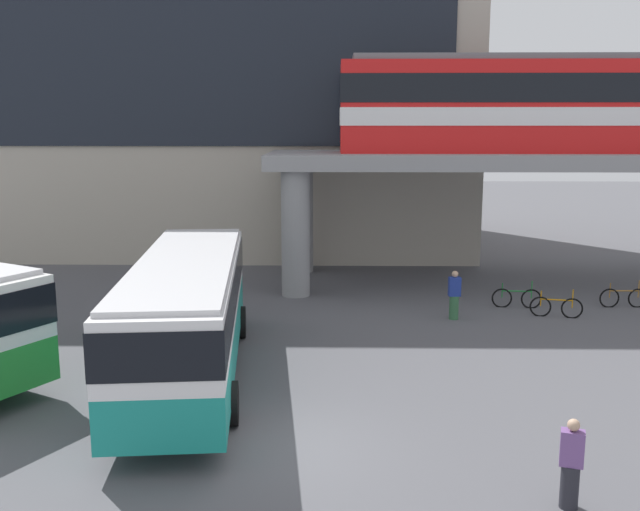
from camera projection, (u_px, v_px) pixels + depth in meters
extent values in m
plane|color=#515156|center=(301.00, 317.00, 24.69)|extent=(120.00, 120.00, 0.00)
cube|color=#B2A899|center=(193.00, 54.00, 39.02)|extent=(29.49, 14.53, 20.85)
cube|color=black|center=(160.00, 14.00, 31.64)|extent=(26.55, 0.10, 11.68)
cylinder|color=gray|center=(295.00, 234.00, 27.39)|extent=(1.10, 1.10, 4.88)
cylinder|color=gray|center=(301.00, 218.00, 31.96)|extent=(1.10, 1.10, 4.88)
cube|color=red|center=(637.00, 108.00, 28.53)|extent=(23.92, 2.90, 3.60)
cube|color=silver|center=(636.00, 117.00, 28.59)|extent=(23.98, 2.96, 0.70)
cube|color=black|center=(638.00, 89.00, 28.40)|extent=(23.98, 2.96, 1.10)
cube|color=teal|center=(189.00, 340.00, 18.59)|extent=(3.57, 11.19, 1.10)
cube|color=white|center=(187.00, 292.00, 18.35)|extent=(3.57, 11.19, 1.50)
cube|color=black|center=(187.00, 289.00, 18.34)|extent=(3.61, 11.24, 0.96)
cube|color=silver|center=(186.00, 261.00, 18.21)|extent=(3.39, 10.63, 0.12)
cylinder|color=black|center=(161.00, 324.00, 22.05)|extent=(0.38, 1.02, 1.00)
cylinder|color=black|center=(241.00, 322.00, 22.24)|extent=(0.38, 1.02, 1.00)
cylinder|color=black|center=(118.00, 407.00, 15.58)|extent=(0.38, 1.02, 1.00)
cylinder|color=black|center=(232.00, 403.00, 15.77)|extent=(0.38, 1.02, 1.00)
torus|color=black|center=(638.00, 298.00, 25.95)|extent=(0.74, 0.07, 0.74)
torus|color=black|center=(609.00, 298.00, 25.95)|extent=(0.74, 0.07, 0.74)
cylinder|color=#996626|center=(624.00, 291.00, 25.90)|extent=(1.05, 0.07, 0.05)
cylinder|color=#996626|center=(610.00, 290.00, 25.89)|extent=(0.04, 0.04, 0.55)
cylinder|color=#996626|center=(639.00, 289.00, 25.89)|extent=(0.04, 0.04, 0.65)
torus|color=black|center=(531.00, 299.00, 25.84)|extent=(0.74, 0.13, 0.74)
torus|color=black|center=(502.00, 298.00, 25.96)|extent=(0.74, 0.13, 0.74)
cylinder|color=#1E7F33|center=(517.00, 291.00, 25.85)|extent=(1.05, 0.15, 0.05)
cylinder|color=#1E7F33|center=(502.00, 290.00, 25.90)|extent=(0.04, 0.04, 0.55)
cylinder|color=#1E7F33|center=(532.00, 290.00, 25.78)|extent=(0.04, 0.04, 0.65)
torus|color=black|center=(572.00, 309.00, 24.50)|extent=(0.74, 0.21, 0.74)
torus|color=black|center=(540.00, 307.00, 24.74)|extent=(0.74, 0.21, 0.74)
cylinder|color=orange|center=(557.00, 300.00, 24.57)|extent=(1.04, 0.27, 0.05)
cylinder|color=orange|center=(541.00, 298.00, 24.68)|extent=(0.04, 0.04, 0.55)
cylinder|color=orange|center=(573.00, 299.00, 24.44)|extent=(0.04, 0.04, 0.65)
cylinder|color=#33663F|center=(454.00, 307.00, 24.36)|extent=(0.32, 0.32, 0.83)
cube|color=navy|center=(455.00, 287.00, 24.22)|extent=(0.42, 0.29, 0.65)
sphere|color=tan|center=(455.00, 274.00, 24.14)|extent=(0.22, 0.22, 0.22)
cylinder|color=#26262D|center=(569.00, 486.00, 12.36)|extent=(0.32, 0.32, 0.80)
cube|color=#724C8C|center=(572.00, 448.00, 12.23)|extent=(0.46, 0.37, 0.63)
sphere|color=tan|center=(574.00, 425.00, 12.15)|extent=(0.22, 0.22, 0.22)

